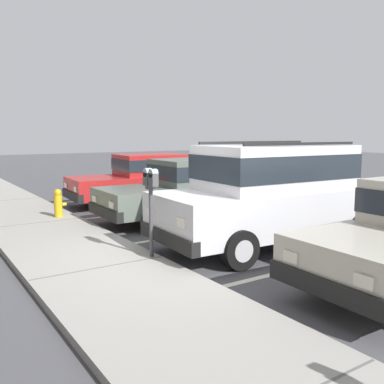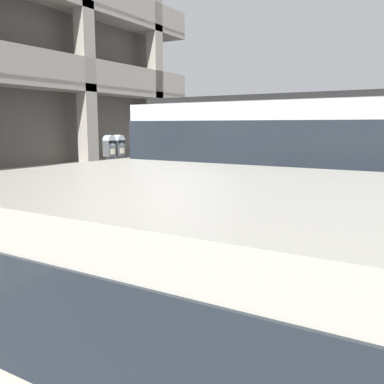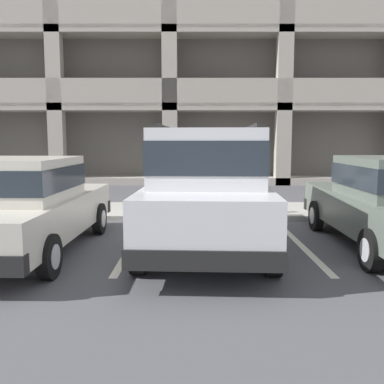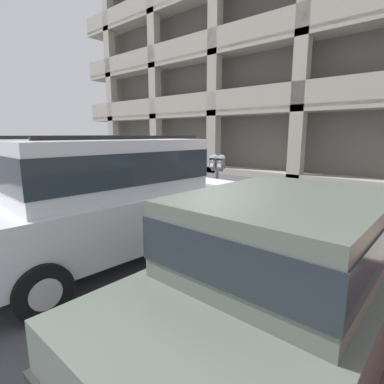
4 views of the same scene
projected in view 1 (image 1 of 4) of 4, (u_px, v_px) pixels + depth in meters
ground_plane at (172, 264)px, 7.40m from camera, size 80.00×80.00×0.10m
sidewalk at (101, 271)px, 6.67m from camera, size 40.00×2.20×0.12m
parking_stall_lines at (193, 234)px, 9.37m from camera, size 11.85×4.80×0.01m
silver_suv at (274, 191)px, 8.31m from camera, size 2.18×4.87×2.03m
dark_hatchback at (189, 188)px, 10.89m from camera, size 1.88×4.50×1.54m
blue_coupe at (145, 177)px, 13.37m from camera, size 2.02×4.57×1.54m
parking_meter_near at (151, 191)px, 7.11m from camera, size 0.35×0.12×1.50m
fire_hydrant at (58, 203)px, 10.66m from camera, size 0.30×0.30×0.70m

